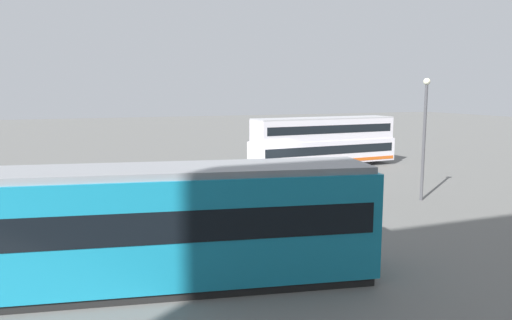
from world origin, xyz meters
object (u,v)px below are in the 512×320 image
pedestrian_near_railing (280,173)px  pedestrian_crossing (351,180)px  double_decker_bus (324,142)px  info_sign (254,175)px  tram_yellow (131,227)px  street_lamp (425,129)px

pedestrian_near_railing → pedestrian_crossing: pedestrian_near_railing is taller
double_decker_bus → pedestrian_near_railing: double_decker_bus is taller
info_sign → double_decker_bus: bearing=-134.1°
pedestrian_near_railing → tram_yellow: bearing=49.2°
pedestrian_crossing → info_sign: bearing=-6.8°
pedestrian_near_railing → info_sign: size_ratio=0.81×
pedestrian_near_railing → pedestrian_crossing: (-2.65, 3.45, -0.01)m
double_decker_bus → pedestrian_crossing: 11.19m
tram_yellow → pedestrian_near_railing: bearing=-130.8°
street_lamp → pedestrian_near_railing: bearing=-40.2°
double_decker_bus → street_lamp: street_lamp is taller
double_decker_bus → pedestrian_crossing: size_ratio=6.63×
tram_yellow → pedestrian_near_railing: size_ratio=8.17×
info_sign → street_lamp: (-8.74, 2.28, 2.23)m
double_decker_bus → info_sign: (9.45, 9.75, -0.37)m
tram_yellow → street_lamp: street_lamp is taller
street_lamp → tram_yellow: bearing=21.8°
tram_yellow → pedestrian_near_railing: tram_yellow is taller
pedestrian_near_railing → double_decker_bus: bearing=-134.1°
double_decker_bus → street_lamp: size_ratio=1.84×
info_sign → tram_yellow: bearing=50.4°
tram_yellow → pedestrian_near_railing: (-9.86, -11.44, -0.82)m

